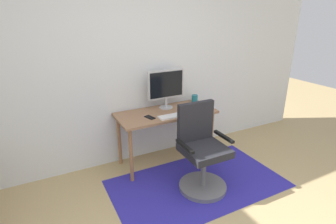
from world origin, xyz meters
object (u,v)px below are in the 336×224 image
at_px(desk, 166,118).
at_px(keyboard, 175,115).
at_px(coffee_cup, 195,99).
at_px(computer_mouse, 194,110).
at_px(cell_phone, 150,117).
at_px(office_chair, 201,155).
at_px(monitor, 166,86).

bearing_deg(desk, keyboard, -78.65).
bearing_deg(desk, coffee_cup, 16.61).
bearing_deg(keyboard, computer_mouse, 4.90).
height_order(keyboard, cell_phone, keyboard).
distance_m(desk, coffee_cup, 0.57).
height_order(desk, computer_mouse, computer_mouse).
relative_size(desk, computer_mouse, 12.05).
xyz_separation_m(keyboard, office_chair, (0.06, -0.50, -0.31)).
relative_size(monitor, coffee_cup, 4.69).
height_order(desk, keyboard, keyboard).
bearing_deg(computer_mouse, desk, 154.16).
bearing_deg(cell_phone, computer_mouse, -22.34).
bearing_deg(cell_phone, office_chair, -74.48).
bearing_deg(cell_phone, monitor, 18.87).
xyz_separation_m(keyboard, coffee_cup, (0.49, 0.34, 0.04)).
bearing_deg(monitor, cell_phone, -145.53).
relative_size(computer_mouse, office_chair, 0.11).
relative_size(desk, coffee_cup, 11.63).
relative_size(monitor, office_chair, 0.52).
distance_m(computer_mouse, coffee_cup, 0.38).
xyz_separation_m(desk, coffee_cup, (0.53, 0.16, 0.14)).
xyz_separation_m(computer_mouse, coffee_cup, (0.20, 0.32, 0.04)).
distance_m(coffee_cup, office_chair, 1.01).
bearing_deg(coffee_cup, office_chair, -117.26).
relative_size(desk, keyboard, 2.92).
height_order(desk, office_chair, office_chair).
bearing_deg(desk, monitor, 62.85).
distance_m(monitor, computer_mouse, 0.48).
bearing_deg(desk, cell_phone, -161.29).
relative_size(keyboard, office_chair, 0.44).
relative_size(cell_phone, office_chair, 0.14).
xyz_separation_m(monitor, cell_phone, (-0.33, -0.23, -0.30)).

